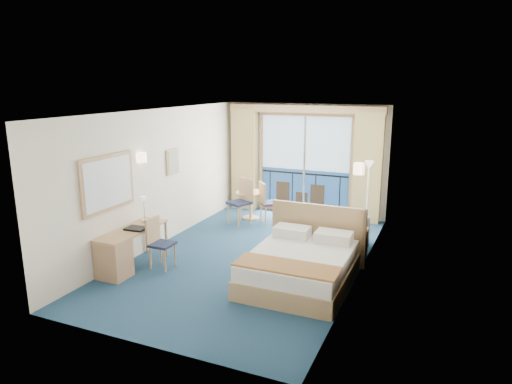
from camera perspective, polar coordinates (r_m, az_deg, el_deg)
name	(u,v)px	position (r m, az deg, el deg)	size (l,w,h in m)	color
floor	(252,256)	(8.66, -0.53, -8.06)	(6.50, 6.50, 0.00)	navy
room_walls	(252,163)	(8.18, -0.56, 3.60)	(4.04, 6.54, 2.72)	silver
balcony_door	(304,168)	(11.26, 6.04, 3.01)	(2.36, 0.03, 2.52)	navy
curtain_left	(245,159)	(11.65, -1.45, 4.09)	(0.65, 0.22, 2.55)	tan
curtain_right	(368,168)	(10.75, 13.77, 2.90)	(0.65, 0.22, 2.55)	tan
pelmet	(304,109)	(10.98, 6.08, 10.30)	(3.80, 0.25, 0.18)	tan
mirror	(108,183)	(8.02, -18.02, 1.08)	(0.05, 1.25, 0.95)	tan
wall_print	(173,162)	(9.53, -10.37, 3.73)	(0.04, 0.42, 0.52)	tan
sconce_left	(142,157)	(8.63, -14.11, 4.21)	(0.18, 0.18, 0.18)	beige
sconce_right	(359,169)	(7.46, 12.75, 2.86)	(0.18, 0.18, 0.18)	beige
bed	(301,265)	(7.54, 5.66, -9.03)	(1.72, 2.05, 1.08)	tan
nightstand	(355,243)	(8.75, 12.22, -6.22)	(0.42, 0.40, 0.55)	tan
phone	(357,227)	(8.64, 12.55, -4.29)	(0.16, 0.13, 0.07)	silver
armchair	(347,227)	(9.36, 11.32, -4.36)	(0.76, 0.78, 0.71)	#4B4F5C
floor_lamp	(368,178)	(10.20, 13.88, 1.71)	(0.21, 0.21, 1.54)	silver
desk	(118,254)	(8.09, -16.88, -7.38)	(0.51, 1.47, 0.69)	tan
desk_chair	(158,240)	(8.21, -12.13, -5.85)	(0.39, 0.39, 0.90)	#1E2546
folder	(136,228)	(8.25, -14.78, -4.43)	(0.35, 0.26, 0.03)	black
desk_lamp	(144,204)	(8.55, -13.85, -1.44)	(0.12, 0.12, 0.46)	silver
round_table	(251,198)	(10.89, -0.66, -0.81)	(0.72, 0.72, 0.65)	tan
table_chair_a	(267,200)	(10.55, 1.37, -0.99)	(0.59, 0.59, 0.96)	#1E2546
table_chair_b	(242,198)	(10.48, -1.74, -0.80)	(0.60, 0.61, 1.05)	#1E2546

